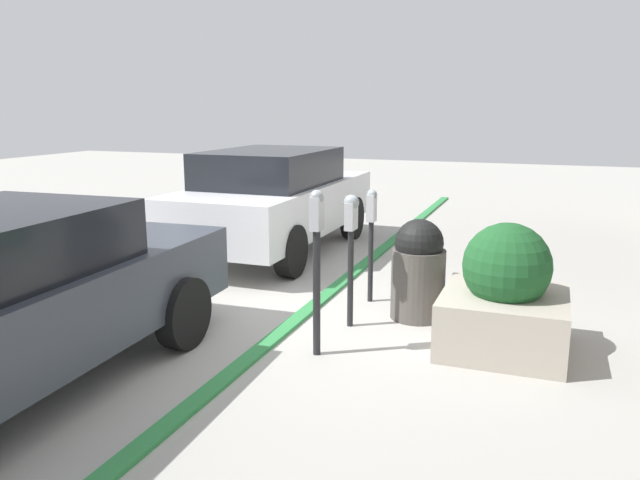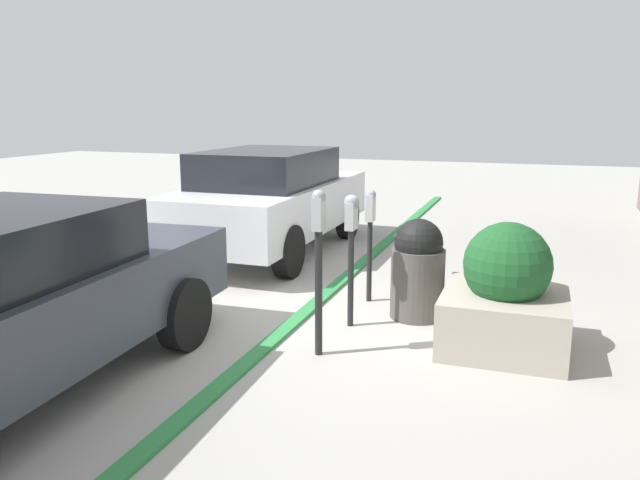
% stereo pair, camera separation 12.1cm
% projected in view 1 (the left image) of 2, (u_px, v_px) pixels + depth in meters
% --- Properties ---
extents(ground_plane, '(40.00, 40.00, 0.00)m').
position_uv_depth(ground_plane, '(308.00, 318.00, 6.77)').
color(ground_plane, '#ADAAA3').
extents(curb_strip, '(19.00, 0.16, 0.04)m').
position_uv_depth(curb_strip, '(301.00, 316.00, 6.79)').
color(curb_strip, '#338C47').
rests_on(curb_strip, ground_plane).
extents(parking_meter_nearest, '(0.15, 0.13, 1.54)m').
position_uv_depth(parking_meter_nearest, '(317.00, 250.00, 5.59)').
color(parking_meter_nearest, '#232326').
rests_on(parking_meter_nearest, ground_plane).
extents(parking_meter_second, '(0.19, 0.16, 1.39)m').
position_uv_depth(parking_meter_second, '(351.00, 232.00, 6.34)').
color(parking_meter_second, '#232326').
rests_on(parking_meter_second, ground_plane).
extents(parking_meter_middle, '(0.14, 0.12, 1.33)m').
position_uv_depth(parking_meter_middle, '(371.00, 226.00, 7.18)').
color(parking_meter_middle, '#232326').
rests_on(parking_meter_middle, ground_plane).
extents(planter_box, '(1.20, 1.14, 1.22)m').
position_uv_depth(planter_box, '(505.00, 298.00, 5.83)').
color(planter_box, '#B2A899').
rests_on(planter_box, ground_plane).
extents(parked_car_middle, '(4.38, 1.89, 1.61)m').
position_uv_depth(parked_car_middle, '(274.00, 198.00, 9.72)').
color(parked_car_middle, silver).
rests_on(parked_car_middle, ground_plane).
extents(trash_bin, '(0.58, 0.58, 1.09)m').
position_uv_depth(trash_bin, '(418.00, 270.00, 6.69)').
color(trash_bin, '#514C47').
rests_on(trash_bin, ground_plane).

